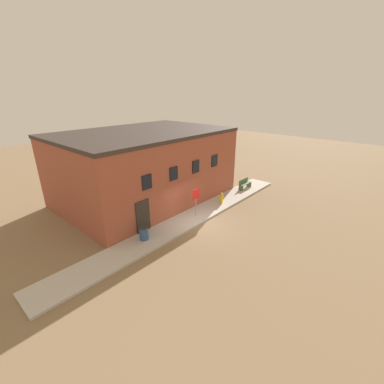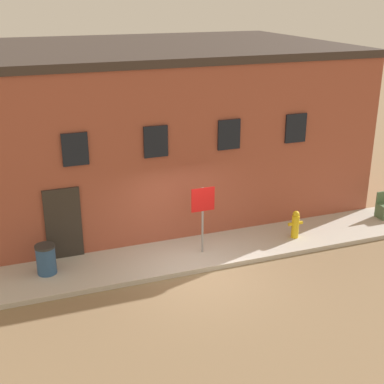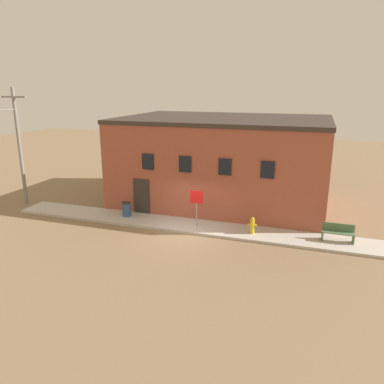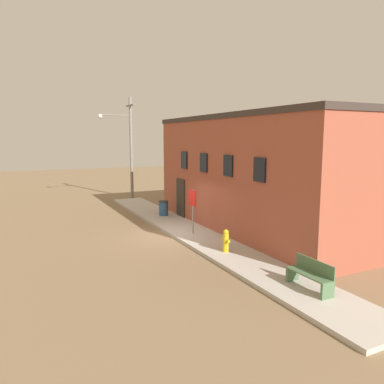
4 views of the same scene
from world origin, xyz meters
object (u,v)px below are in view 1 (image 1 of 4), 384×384
Objects in this scene: bench at (245,184)px; trash_bin at (144,233)px; fire_hydrant at (221,198)px; stop_sign at (196,198)px.

bench is 1.81× the size of trash_bin.
stop_sign is at bearing 178.87° from fire_hydrant.
fire_hydrant reaches higher than bench.
fire_hydrant is 0.44× the size of stop_sign.
fire_hydrant is at bearing -1.13° from stop_sign.
fire_hydrant is at bearing -174.97° from bench.
fire_hydrant reaches higher than trash_bin.
bench is 11.45m from trash_bin.
stop_sign is 2.42× the size of trash_bin.
trash_bin is (-4.34, 0.30, -0.98)m from stop_sign.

